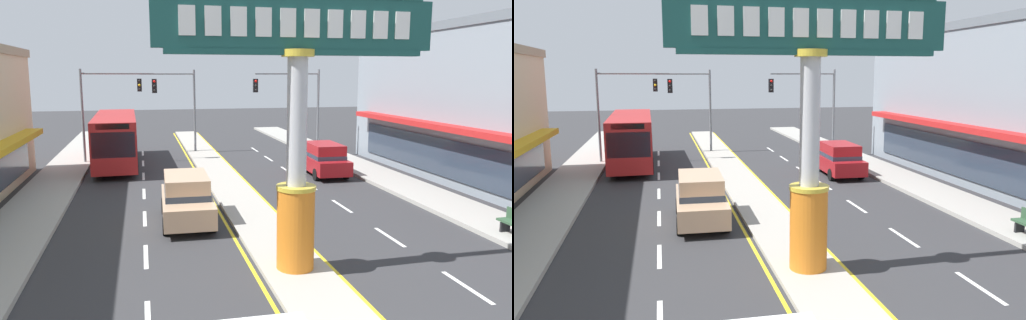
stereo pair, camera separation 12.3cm
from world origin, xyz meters
TOP-DOWN VIEW (x-y plane):
  - median_strip at (0.00, 18.00)m, footprint 2.02×52.00m
  - sidewalk_left at (-8.95, 16.00)m, footprint 2.67×60.00m
  - sidewalk_right at (8.95, 16.00)m, footprint 2.67×60.00m
  - lane_markings at (-0.00, 16.65)m, footprint 8.76×52.00m
  - district_sign at (-0.00, 6.88)m, footprint 7.97×1.16m
  - traffic_light_left_side at (-6.25, 27.24)m, footprint 4.86×0.46m
  - traffic_light_right_side at (6.25, 26.98)m, footprint 4.86×0.46m
  - traffic_light_median_far at (-1.90, 30.69)m, footprint 4.20×0.46m
  - suv_far_right_lane at (5.96, 20.36)m, footprint 2.06×4.65m
  - suv_near_left_lane at (-2.66, 12.75)m, footprint 2.06×4.65m
  - bus_mid_left_lane at (-5.96, 26.61)m, footprint 2.77×11.25m

SIDE VIEW (x-z plane):
  - lane_markings at x=0.00m, z-range 0.00..0.01m
  - median_strip at x=0.00m, z-range 0.00..0.14m
  - sidewalk_left at x=-8.95m, z-range 0.00..0.18m
  - sidewalk_right at x=8.95m, z-range 0.00..0.18m
  - suv_far_right_lane at x=5.96m, z-range 0.03..1.93m
  - suv_near_left_lane at x=-2.66m, z-range 0.03..1.93m
  - bus_mid_left_lane at x=-5.96m, z-range 0.24..3.50m
  - traffic_light_median_far at x=-1.90m, z-range 1.09..7.29m
  - traffic_light_left_side at x=-6.25m, z-range 1.15..7.35m
  - traffic_light_right_side at x=6.25m, z-range 1.15..7.35m
  - district_sign at x=0.00m, z-range 0.58..8.46m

